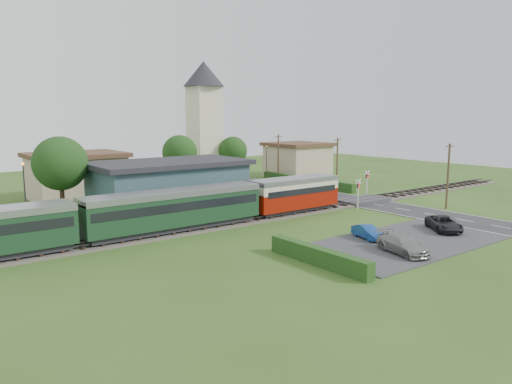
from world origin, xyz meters
TOP-DOWN VIEW (x-y plane):
  - ground at (0.00, 0.00)m, footprint 120.00×120.00m
  - railway_track at (0.00, 2.00)m, footprint 76.00×3.20m
  - road at (10.00, 0.00)m, footprint 6.00×70.00m
  - car_park at (-1.50, -12.00)m, footprint 17.00×9.00m
  - crossing_deck at (10.00, 2.00)m, footprint 6.20×3.40m
  - platform at (-10.00, 5.20)m, footprint 30.00×3.00m
  - equipment_hut at (-18.00, 5.20)m, footprint 2.30×2.30m
  - station_building at (-10.00, 10.99)m, footprint 16.00×9.00m
  - train at (-17.45, 2.00)m, footprint 43.20×2.90m
  - church_tower at (5.00, 28.00)m, footprint 6.00×6.00m
  - house_west at (-15.00, 25.00)m, footprint 10.80×8.80m
  - house_east at (20.00, 24.00)m, footprint 8.80×8.80m
  - hedge_carpark at (-11.00, -12.00)m, footprint 0.80×9.00m
  - hedge_roadside at (14.20, 16.00)m, footprint 0.80×18.00m
  - hedge_station at (-10.00, 15.50)m, footprint 22.00×0.80m
  - tree_a at (-20.00, 14.00)m, footprint 5.20×5.20m
  - tree_b at (-2.00, 23.00)m, footprint 4.60×4.60m
  - tree_c at (8.00, 25.00)m, footprint 4.20×4.20m
  - utility_pole_b at (14.20, -6.00)m, footprint 1.40×0.22m
  - utility_pole_c at (14.20, 10.00)m, footprint 1.40×0.22m
  - utility_pole_d at (14.20, 22.00)m, footprint 1.40×0.22m
  - crossing_signal_near at (6.40, -0.41)m, footprint 0.84×0.28m
  - crossing_signal_far at (13.60, 4.39)m, footprint 0.84×0.28m
  - streetlamp_west at (-22.00, 20.00)m, footprint 0.30×0.30m
  - streetlamp_east at (16.00, 27.00)m, footprint 0.30×0.30m
  - car_on_road at (9.59, 16.57)m, footprint 3.99×1.87m
  - car_park_blue at (-2.95, -9.50)m, footprint 2.00×3.46m
  - car_park_silver at (-4.32, -13.90)m, footprint 2.89×4.86m
  - car_park_dark at (4.50, -11.73)m, footprint 4.36×4.83m
  - pedestrian_near at (-2.87, 4.92)m, footprint 0.63×0.49m
  - pedestrian_far at (-15.03, 5.18)m, footprint 0.92×1.00m

SIDE VIEW (x-z plane):
  - ground at x=0.00m, z-range 0.00..0.00m
  - road at x=10.00m, z-range 0.00..0.05m
  - car_park at x=-1.50m, z-range 0.00..0.08m
  - railway_track at x=0.00m, z-range -0.13..0.36m
  - crossing_deck at x=10.00m, z-range 0.00..0.45m
  - platform at x=-10.00m, z-range 0.00..0.45m
  - hedge_carpark at x=-11.00m, z-range 0.00..1.20m
  - hedge_roadside at x=14.20m, z-range 0.00..1.20m
  - car_park_blue at x=-2.95m, z-range 0.08..1.16m
  - hedge_station at x=-10.00m, z-range 0.00..1.30m
  - car_park_dark at x=4.50m, z-range 0.08..1.33m
  - car_on_road at x=9.59m, z-range 0.05..1.37m
  - car_park_silver at x=-4.32m, z-range 0.08..1.40m
  - pedestrian_near at x=-2.87m, z-range 0.45..1.97m
  - pedestrian_far at x=-15.03m, z-range 0.45..2.13m
  - equipment_hut at x=-18.00m, z-range 0.47..3.02m
  - crossing_signal_near at x=6.40m, z-range 0.50..3.78m
  - crossing_signal_far at x=13.60m, z-range 0.50..3.78m
  - train at x=-17.45m, z-range 0.48..3.88m
  - station_building at x=-10.00m, z-range 0.04..5.34m
  - house_west at x=-15.00m, z-range 0.04..5.54m
  - house_east at x=20.00m, z-range 0.05..5.55m
  - streetlamp_west at x=-22.00m, z-range 0.46..5.62m
  - streetlamp_east at x=16.00m, z-range 0.46..5.62m
  - utility_pole_b at x=14.20m, z-range 0.13..7.13m
  - utility_pole_c at x=14.20m, z-range 0.13..7.13m
  - utility_pole_d at x=14.20m, z-range 0.13..7.13m
  - tree_c at x=8.00m, z-range 1.26..8.04m
  - tree_b at x=-2.00m, z-range 1.35..8.69m
  - tree_a at x=-20.00m, z-range 1.38..9.38m
  - church_tower at x=5.00m, z-range 1.43..19.03m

